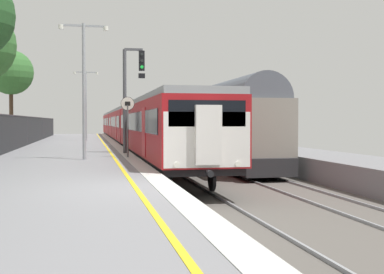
{
  "coord_description": "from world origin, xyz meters",
  "views": [
    {
      "loc": [
        -1.44,
        -11.9,
        1.57
      ],
      "look_at": [
        1.7,
        3.42,
        1.09
      ],
      "focal_mm": 47.42,
      "sensor_mm": 36.0,
      "label": 1
    }
  ],
  "objects_px": {
    "signal_gantry": "(130,88)",
    "background_tree_right": "(11,73)",
    "speed_limit_sign": "(128,119)",
    "freight_train_adjacent_track": "(184,122)",
    "commuter_train_at_platform": "(129,125)",
    "platform_lamp_mid": "(84,79)",
    "platform_lamp_far": "(86,100)"
  },
  "relations": [
    {
      "from": "speed_limit_sign",
      "to": "platform_lamp_mid",
      "type": "relative_size",
      "value": 0.47
    },
    {
      "from": "freight_train_adjacent_track",
      "to": "speed_limit_sign",
      "type": "relative_size",
      "value": 14.91
    },
    {
      "from": "speed_limit_sign",
      "to": "background_tree_right",
      "type": "xyz_separation_m",
      "value": [
        -8.48,
        25.76,
        4.21
      ]
    },
    {
      "from": "platform_lamp_mid",
      "to": "platform_lamp_far",
      "type": "height_order",
      "value": "platform_lamp_far"
    },
    {
      "from": "platform_lamp_far",
      "to": "platform_lamp_mid",
      "type": "bearing_deg",
      "value": -90.0
    },
    {
      "from": "speed_limit_sign",
      "to": "background_tree_right",
      "type": "bearing_deg",
      "value": 108.22
    },
    {
      "from": "signal_gantry",
      "to": "speed_limit_sign",
      "type": "height_order",
      "value": "signal_gantry"
    },
    {
      "from": "speed_limit_sign",
      "to": "freight_train_adjacent_track",
      "type": "bearing_deg",
      "value": 71.51
    },
    {
      "from": "platform_lamp_mid",
      "to": "speed_limit_sign",
      "type": "bearing_deg",
      "value": 25.2
    },
    {
      "from": "commuter_train_at_platform",
      "to": "speed_limit_sign",
      "type": "height_order",
      "value": "commuter_train_at_platform"
    },
    {
      "from": "signal_gantry",
      "to": "speed_limit_sign",
      "type": "bearing_deg",
      "value": -96.6
    },
    {
      "from": "signal_gantry",
      "to": "platform_lamp_mid",
      "type": "height_order",
      "value": "platform_lamp_mid"
    },
    {
      "from": "platform_lamp_mid",
      "to": "background_tree_right",
      "type": "xyz_separation_m",
      "value": [
        -6.63,
        26.63,
        2.59
      ]
    },
    {
      "from": "commuter_train_at_platform",
      "to": "platform_lamp_far",
      "type": "xyz_separation_m",
      "value": [
        -3.7,
        -2.05,
        2.11
      ]
    },
    {
      "from": "platform_lamp_far",
      "to": "signal_gantry",
      "type": "bearing_deg",
      "value": -82.67
    },
    {
      "from": "background_tree_right",
      "to": "freight_train_adjacent_track",
      "type": "bearing_deg",
      "value": -29.97
    },
    {
      "from": "platform_lamp_mid",
      "to": "signal_gantry",
      "type": "bearing_deg",
      "value": 61.14
    },
    {
      "from": "commuter_train_at_platform",
      "to": "speed_limit_sign",
      "type": "bearing_deg",
      "value": -94.7
    },
    {
      "from": "signal_gantry",
      "to": "platform_lamp_far",
      "type": "bearing_deg",
      "value": 97.33
    },
    {
      "from": "freight_train_adjacent_track",
      "to": "signal_gantry",
      "type": "relative_size",
      "value": 7.57
    },
    {
      "from": "platform_lamp_mid",
      "to": "background_tree_right",
      "type": "bearing_deg",
      "value": 103.98
    },
    {
      "from": "commuter_train_at_platform",
      "to": "background_tree_right",
      "type": "xyz_separation_m",
      "value": [
        -10.33,
        3.33,
        4.64
      ]
    },
    {
      "from": "platform_lamp_far",
      "to": "background_tree_right",
      "type": "distance_m",
      "value": 8.91
    },
    {
      "from": "commuter_train_at_platform",
      "to": "freight_train_adjacent_track",
      "type": "relative_size",
      "value": 1.52
    },
    {
      "from": "platform_lamp_mid",
      "to": "platform_lamp_far",
      "type": "relative_size",
      "value": 0.98
    },
    {
      "from": "signal_gantry",
      "to": "platform_lamp_mid",
      "type": "distance_m",
      "value": 4.59
    },
    {
      "from": "commuter_train_at_platform",
      "to": "freight_train_adjacent_track",
      "type": "distance_m",
      "value": 6.36
    },
    {
      "from": "freight_train_adjacent_track",
      "to": "commuter_train_at_platform",
      "type": "bearing_deg",
      "value": 129.05
    },
    {
      "from": "signal_gantry",
      "to": "background_tree_right",
      "type": "xyz_separation_m",
      "value": [
        -8.84,
        22.61,
        2.65
      ]
    },
    {
      "from": "speed_limit_sign",
      "to": "platform_lamp_mid",
      "type": "distance_m",
      "value": 2.61
    },
    {
      "from": "freight_train_adjacent_track",
      "to": "platform_lamp_mid",
      "type": "distance_m",
      "value": 19.99
    },
    {
      "from": "platform_lamp_far",
      "to": "background_tree_right",
      "type": "height_order",
      "value": "background_tree_right"
    }
  ]
}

